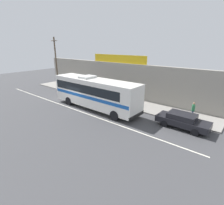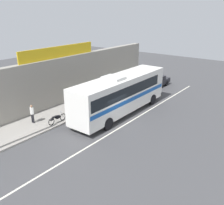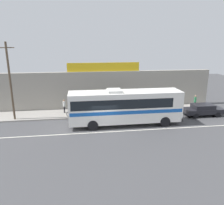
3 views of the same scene
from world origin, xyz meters
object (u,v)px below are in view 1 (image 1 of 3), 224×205
at_px(parked_car, 182,120).
at_px(motorcycle_red, 92,94).
at_px(intercity_bus, 94,92).
at_px(pedestrian_far_right, 86,85).
at_px(motorcycle_green, 84,92).
at_px(pedestrian_by_curb, 193,109).
at_px(utility_pole, 56,63).

relative_size(parked_car, motorcycle_red, 2.45).
xyz_separation_m(intercity_bus, pedestrian_far_right, (-6.47, 4.51, -0.99)).
distance_m(intercity_bus, motorcycle_green, 6.15).
bearing_deg(pedestrian_by_curb, intercity_bus, -158.80).
height_order(parked_car, pedestrian_far_right, pedestrian_far_right).
distance_m(motorcycle_red, pedestrian_by_curb, 13.36).
height_order(intercity_bus, utility_pole, utility_pole).
bearing_deg(pedestrian_far_right, motorcycle_green, -53.03).
relative_size(motorcycle_red, pedestrian_by_curb, 1.07).
bearing_deg(intercity_bus, pedestrian_by_curb, 21.20).
bearing_deg(parked_car, utility_pole, 176.11).
xyz_separation_m(utility_pole, pedestrian_by_curb, (21.72, 0.90, -3.26)).
relative_size(intercity_bus, utility_pole, 1.39).
bearing_deg(intercity_bus, motorcycle_green, 151.28).
bearing_deg(intercity_bus, parked_car, 8.73).
relative_size(intercity_bus, parked_car, 2.51).
xyz_separation_m(motorcycle_green, pedestrian_far_right, (-1.24, 1.64, 0.51)).
height_order(intercity_bus, motorcycle_red, intercity_bus).
relative_size(utility_pole, pedestrian_far_right, 5.12).
bearing_deg(motorcycle_green, pedestrian_by_curb, 3.72).
height_order(intercity_bus, motorcycle_green, intercity_bus).
bearing_deg(pedestrian_far_right, parked_car, -10.56).
bearing_deg(pedestrian_by_curb, pedestrian_far_right, 177.70).
bearing_deg(utility_pole, pedestrian_far_right, 16.30).
xyz_separation_m(intercity_bus, parked_car, (9.72, 1.49, -1.33)).
xyz_separation_m(parked_car, pedestrian_far_right, (-16.19, 3.02, 0.34)).
bearing_deg(parked_car, pedestrian_far_right, 169.44).
distance_m(intercity_bus, pedestrian_by_curb, 10.69).
bearing_deg(motorcycle_green, intercity_bus, -28.72).
relative_size(parked_car, pedestrian_by_curb, 2.63).
xyz_separation_m(motorcycle_red, pedestrian_far_right, (-3.11, 1.76, 0.51)).
height_order(motorcycle_green, motorcycle_red, same).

